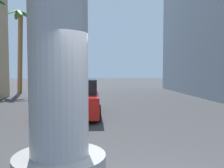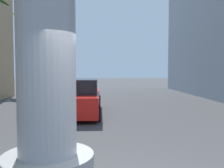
% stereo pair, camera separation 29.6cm
% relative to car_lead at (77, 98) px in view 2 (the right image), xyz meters
% --- Properties ---
extents(ground_plane, '(89.11, 89.11, 0.00)m').
position_rel_car_lead_xyz_m(ground_plane, '(1.48, 2.31, -0.70)').
color(ground_plane, '#424244').
extents(car_lead, '(2.13, 4.98, 1.56)m').
position_rel_car_lead_xyz_m(car_lead, '(0.00, 0.00, 0.00)').
color(car_lead, black).
rests_on(car_lead, ground).
extents(palm_tree_far_left, '(2.55, 2.38, 6.98)m').
position_rel_car_lead_xyz_m(palm_tree_far_left, '(-5.22, 10.42, 3.51)').
color(palm_tree_far_left, brown).
rests_on(palm_tree_far_left, ground).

